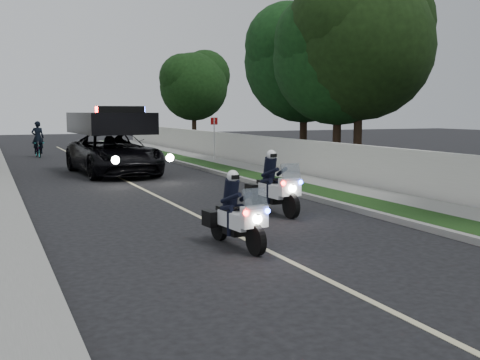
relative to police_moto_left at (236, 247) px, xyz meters
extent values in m
plane|color=black|center=(0.44, -0.06, 0.00)|extent=(120.00, 120.00, 0.00)
cube|color=gray|center=(4.54, 9.94, 0.07)|extent=(0.20, 60.00, 0.15)
cube|color=#193814|center=(5.24, 9.94, 0.08)|extent=(1.20, 60.00, 0.16)
cube|color=gray|center=(6.54, 9.94, 0.08)|extent=(1.40, 60.00, 0.16)
cube|color=beige|center=(7.54, 9.94, 0.75)|extent=(0.22, 60.00, 1.50)
cube|color=gray|center=(-3.66, 9.94, 0.07)|extent=(0.20, 60.00, 0.15)
cube|color=#BFB78C|center=(0.44, 9.94, 0.00)|extent=(0.12, 50.00, 0.01)
imported|color=black|center=(0.50, 14.17, 0.00)|extent=(3.36, 6.52, 3.08)
imported|color=black|center=(-1.65, 25.16, 0.00)|extent=(0.71, 1.70, 0.87)
imported|color=black|center=(-1.65, 25.16, 0.00)|extent=(0.72, 0.51, 1.89)
camera|label=1|loc=(-4.44, -10.25, 2.68)|focal=43.18mm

